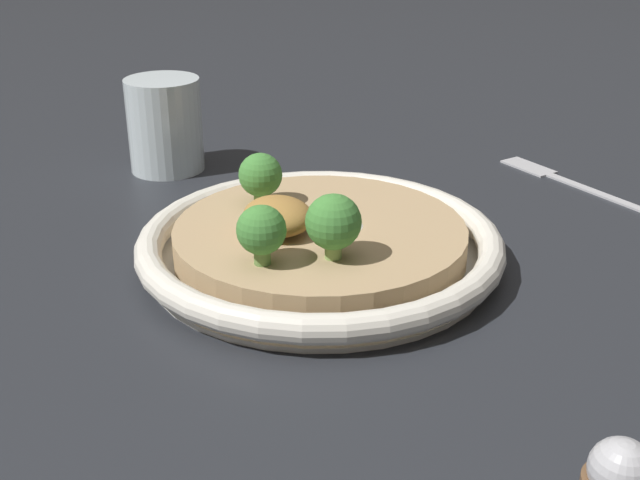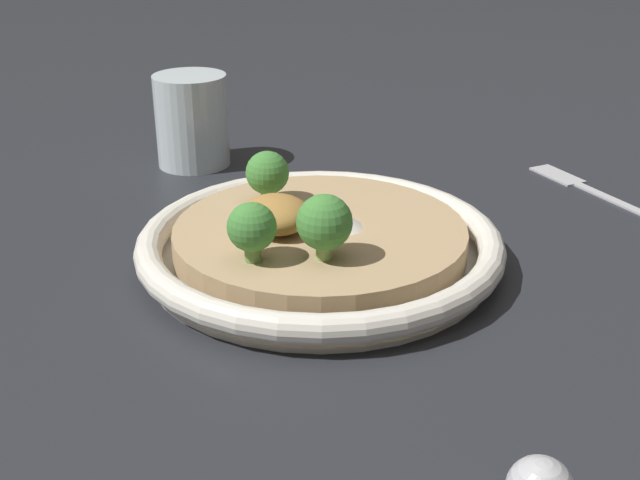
{
  "view_description": "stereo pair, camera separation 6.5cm",
  "coord_description": "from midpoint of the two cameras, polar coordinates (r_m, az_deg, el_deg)",
  "views": [
    {
      "loc": [
        0.52,
        -0.29,
        0.29
      ],
      "look_at": [
        0.0,
        0.0,
        0.02
      ],
      "focal_mm": 45.0,
      "sensor_mm": 36.0,
      "label": 1
    },
    {
      "loc": [
        0.55,
        -0.23,
        0.29
      ],
      "look_at": [
        0.0,
        0.0,
        0.02
      ],
      "focal_mm": 45.0,
      "sensor_mm": 36.0,
      "label": 2
    }
  ],
  "objects": [
    {
      "name": "broccoli_front_right",
      "position": [
        0.58,
        -1.67,
        0.77
      ],
      "size": [
        0.04,
        0.04,
        0.05
      ],
      "color": "#668E47",
      "rests_on": "risotto_bowl"
    },
    {
      "name": "broccoli_right",
      "position": [
        0.58,
        3.53,
        1.13
      ],
      "size": [
        0.04,
        0.04,
        0.05
      ],
      "color": "#84A856",
      "rests_on": "risotto_bowl"
    },
    {
      "name": "fork_utensil",
      "position": [
        0.87,
        20.69,
        3.4
      ],
      "size": [
        0.2,
        0.03,
        0.0
      ],
      "rotation": [
        0.0,
        0.0,
        3.2
      ],
      "color": "#B7B7BC",
      "rests_on": "ground_plane"
    },
    {
      "name": "crispy_onion_garnish",
      "position": [
        0.63,
        -0.17,
        1.79
      ],
      "size": [
        0.06,
        0.05,
        0.03
      ],
      "color": "#A37538",
      "rests_on": "risotto_bowl"
    },
    {
      "name": "broccoli_front_left",
      "position": [
        0.69,
        -1.05,
        4.69
      ],
      "size": [
        0.04,
        0.04,
        0.05
      ],
      "color": "#668E47",
      "rests_on": "risotto_bowl"
    },
    {
      "name": "drinking_glass",
      "position": [
        0.88,
        -6.99,
        8.4
      ],
      "size": [
        0.08,
        0.08,
        0.1
      ],
      "color": "silver",
      "rests_on": "ground_plane"
    },
    {
      "name": "ground_plane",
      "position": [
        0.66,
        2.82,
        -1.7
      ],
      "size": [
        6.0,
        6.0,
        0.0
      ],
      "primitive_type": "plane",
      "color": "#23262B"
    },
    {
      "name": "risotto_bowl",
      "position": [
        0.65,
        2.86,
        -0.33
      ],
      "size": [
        0.3,
        0.3,
        0.03
      ],
      "color": "silver",
      "rests_on": "ground_plane"
    },
    {
      "name": "cheese_sprinkle",
      "position": [
        0.64,
        4.35,
        1.48
      ],
      "size": [
        0.04,
        0.04,
        0.01
      ],
      "color": "white",
      "rests_on": "risotto_bowl"
    }
  ]
}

